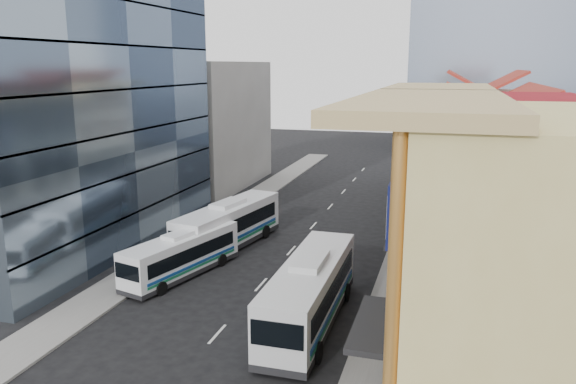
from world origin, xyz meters
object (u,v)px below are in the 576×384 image
(shophouse_tan, at_px, (524,273))
(bus_left_near, at_px, (182,254))
(bus_right, at_px, (310,291))
(bus_left_far, at_px, (229,224))
(office_tower, at_px, (56,46))

(shophouse_tan, relative_size, bus_left_near, 1.47)
(bus_left_near, distance_m, bus_right, 10.81)
(shophouse_tan, bearing_deg, bus_right, 150.39)
(bus_left_near, relative_size, bus_right, 0.80)
(bus_right, bearing_deg, bus_left_far, 129.79)
(bus_left_near, xyz_separation_m, bus_right, (9.82, -4.51, 0.38))
(shophouse_tan, distance_m, bus_left_far, 25.24)
(shophouse_tan, height_order, bus_left_far, shophouse_tan)
(office_tower, bearing_deg, bus_left_near, -19.13)
(bus_left_near, bearing_deg, bus_left_far, 98.48)
(office_tower, height_order, bus_left_far, office_tower)
(shophouse_tan, height_order, bus_right, shophouse_tan)
(shophouse_tan, relative_size, bus_left_far, 1.22)
(shophouse_tan, relative_size, office_tower, 0.47)
(office_tower, xyz_separation_m, bus_right, (21.32, -8.50, -13.09))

